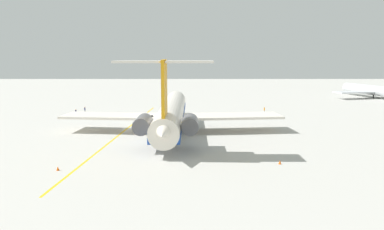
# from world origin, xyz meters

# --- Properties ---
(ground) EXTENTS (344.20, 344.20, 0.00)m
(ground) POSITION_xyz_m (0.00, 0.00, 0.00)
(ground) COLOR #B7B5AD
(main_jetliner) EXTENTS (48.85, 43.55, 14.27)m
(main_jetliner) POSITION_xyz_m (4.14, 8.01, 3.89)
(main_jetliner) COLOR silver
(main_jetliner) RESTS_ON ground
(airliner_far_left) EXTENTS (30.41, 30.42, 9.22)m
(airliner_far_left) POSITION_xyz_m (-59.42, 75.81, 2.72)
(airliner_far_left) COLOR silver
(airliner_far_left) RESTS_ON ground
(ground_crew_near_nose) EXTENTS (0.44, 0.29, 1.81)m
(ground_crew_near_nose) POSITION_xyz_m (-21.47, -15.58, 1.15)
(ground_crew_near_nose) COLOR black
(ground_crew_near_nose) RESTS_ON ground
(ground_crew_near_tail) EXTENTS (0.43, 0.29, 1.82)m
(ground_crew_near_tail) POSITION_xyz_m (-16.81, -16.52, 1.15)
(ground_crew_near_tail) COLOR black
(ground_crew_near_tail) RESTS_ON ground
(ground_crew_portside) EXTENTS (0.46, 0.29, 1.79)m
(ground_crew_portside) POSITION_xyz_m (-21.36, 30.66, 1.14)
(ground_crew_portside) COLOR black
(ground_crew_portside) RESTS_ON ground
(safety_cone_nose) EXTENTS (0.40, 0.40, 0.55)m
(safety_cone_nose) POSITION_xyz_m (25.73, 24.12, 0.28)
(safety_cone_nose) COLOR #EA590F
(safety_cone_nose) RESTS_ON ground
(safety_cone_wingtip) EXTENTS (0.40, 0.40, 0.55)m
(safety_cone_wingtip) POSITION_xyz_m (-20.85, -6.95, 0.28)
(safety_cone_wingtip) COLOR #EA590F
(safety_cone_wingtip) RESTS_ON ground
(safety_cone_tail) EXTENTS (0.40, 0.40, 0.55)m
(safety_cone_tail) POSITION_xyz_m (28.68, -5.51, 0.28)
(safety_cone_tail) COLOR #EA590F
(safety_cone_tail) RESTS_ON ground
(taxiway_centreline) EXTENTS (71.52, 5.35, 0.01)m
(taxiway_centreline) POSITION_xyz_m (2.77, -1.56, 0.00)
(taxiway_centreline) COLOR gold
(taxiway_centreline) RESTS_ON ground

